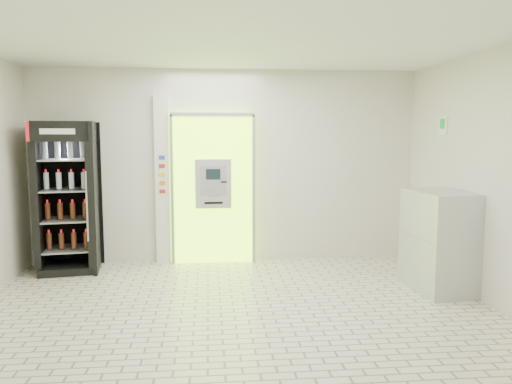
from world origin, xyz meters
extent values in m
plane|color=beige|center=(0.00, 0.00, 0.00)|extent=(6.00, 6.00, 0.00)
plane|color=beige|center=(0.00, 2.50, 1.50)|extent=(6.00, 0.00, 6.00)
plane|color=beige|center=(0.00, -2.50, 1.50)|extent=(6.00, 0.00, 6.00)
plane|color=beige|center=(3.00, 0.00, 1.50)|extent=(0.00, 5.00, 5.00)
plane|color=white|center=(0.00, 0.00, 3.00)|extent=(6.00, 6.00, 0.00)
cube|color=#9AEC14|center=(-0.20, 2.43, 1.15)|extent=(1.20, 0.12, 2.30)
cube|color=gray|center=(-0.20, 2.36, 2.30)|extent=(1.28, 0.04, 0.06)
cube|color=gray|center=(-0.83, 2.36, 1.15)|extent=(0.04, 0.04, 2.30)
cube|color=gray|center=(0.43, 2.36, 1.15)|extent=(0.04, 0.04, 2.30)
cube|color=black|center=(-0.10, 2.38, 0.50)|extent=(0.62, 0.01, 0.67)
cube|color=black|center=(-0.54, 2.38, 1.98)|extent=(0.22, 0.01, 0.18)
cube|color=#B3B6BB|center=(-0.20, 2.32, 1.25)|extent=(0.55, 0.12, 0.75)
cube|color=black|center=(-0.20, 2.25, 1.40)|extent=(0.22, 0.01, 0.16)
cube|color=gray|center=(-0.20, 2.25, 1.12)|extent=(0.16, 0.01, 0.12)
cube|color=black|center=(-0.04, 2.25, 1.28)|extent=(0.09, 0.01, 0.02)
cube|color=black|center=(-0.20, 2.25, 0.96)|extent=(0.28, 0.01, 0.03)
cube|color=silver|center=(-0.98, 2.45, 1.30)|extent=(0.22, 0.10, 2.60)
cube|color=#193FB2|center=(-0.98, 2.40, 1.65)|extent=(0.09, 0.01, 0.06)
cube|color=red|center=(-0.98, 2.40, 1.52)|extent=(0.09, 0.01, 0.06)
cube|color=yellow|center=(-0.98, 2.40, 1.39)|extent=(0.09, 0.01, 0.06)
cube|color=orange|center=(-0.98, 2.40, 1.26)|extent=(0.09, 0.01, 0.06)
cube|color=red|center=(-0.98, 2.40, 1.13)|extent=(0.09, 0.01, 0.06)
cube|color=black|center=(-2.31, 2.12, 1.09)|extent=(0.91, 0.85, 2.18)
cube|color=black|center=(-2.31, 2.46, 1.09)|extent=(0.82, 0.17, 2.18)
cube|color=red|center=(-2.31, 1.75, 2.04)|extent=(0.80, 0.11, 0.26)
cube|color=white|center=(-2.31, 1.75, 2.04)|extent=(0.45, 0.07, 0.08)
cube|color=black|center=(-2.31, 2.12, 0.05)|extent=(0.91, 0.85, 0.11)
cylinder|color=gray|center=(-1.96, 1.73, 1.00)|extent=(0.03, 0.03, 0.98)
cube|color=gray|center=(-2.31, 2.12, 0.33)|extent=(0.77, 0.72, 0.02)
cube|color=gray|center=(-2.31, 2.12, 0.76)|extent=(0.77, 0.72, 0.02)
cube|color=gray|center=(-2.31, 2.12, 1.20)|extent=(0.77, 0.72, 0.02)
cube|color=gray|center=(-2.31, 2.12, 1.64)|extent=(0.77, 0.72, 0.02)
cube|color=#B3B6BB|center=(2.67, 0.70, 0.64)|extent=(0.72, 1.01, 1.28)
cube|color=gray|center=(2.35, 0.70, 0.71)|extent=(0.08, 0.94, 0.01)
cube|color=white|center=(2.99, 1.40, 2.12)|extent=(0.02, 0.22, 0.26)
cube|color=#0D9221|center=(2.98, 1.40, 2.15)|extent=(0.00, 0.14, 0.14)
camera|label=1|loc=(-0.27, -5.31, 2.00)|focal=35.00mm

